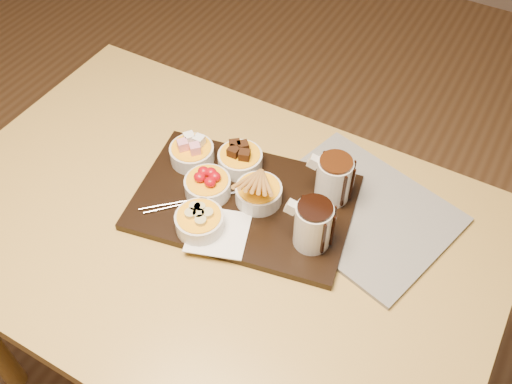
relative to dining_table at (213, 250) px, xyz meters
The scene contains 13 objects.
ground 0.65m from the dining_table, ahead, with size 5.00×5.00×0.00m, color brown.
dining_table is the anchor object (origin of this frame).
serving_board 0.14m from the dining_table, 65.21° to the left, with size 0.46×0.30×0.02m, color black.
napkin 0.13m from the dining_table, 33.63° to the right, with size 0.12×0.12×0.00m, color white.
bowl_marshmallows 0.22m from the dining_table, 135.55° to the left, with size 0.10×0.10×0.04m, color beige.
bowl_cake 0.21m from the dining_table, 97.31° to the left, with size 0.10×0.10×0.04m, color beige.
bowl_strawberries 0.15m from the dining_table, 125.53° to the left, with size 0.10×0.10×0.04m, color beige.
bowl_biscotti 0.18m from the dining_table, 55.83° to the left, with size 0.10×0.10×0.04m, color beige.
bowl_bananas 0.14m from the dining_table, 96.47° to the right, with size 0.10×0.10×0.04m, color beige.
pitcher_dark_chocolate 0.27m from the dining_table, 13.68° to the left, with size 0.07×0.07×0.10m, color silver.
pitcher_milk_chocolate 0.31m from the dining_table, 42.87° to the left, with size 0.07×0.07×0.10m, color silver.
fondue_skewers 0.13m from the dining_table, 145.82° to the left, with size 0.26×0.03×0.01m, color silver, non-canonical shape.
newspaper 0.34m from the dining_table, 35.23° to the left, with size 0.37×0.30×0.01m, color beige.
Camera 1 is at (0.45, -0.59, 1.70)m, focal length 40.00 mm.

